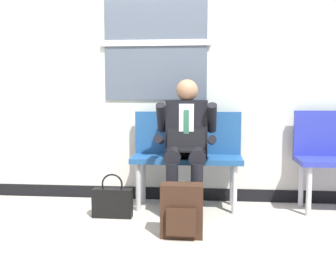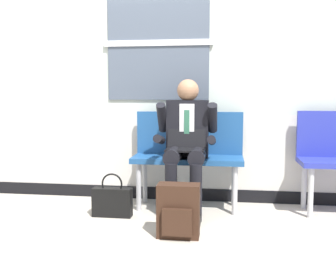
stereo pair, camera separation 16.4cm
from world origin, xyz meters
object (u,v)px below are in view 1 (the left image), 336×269
(bench_with_person, at_px, (187,151))
(handbag, at_px, (112,202))
(person_seated, at_px, (186,141))
(backpack, at_px, (182,211))

(bench_with_person, relative_size, handbag, 2.66)
(person_seated, xyz_separation_m, handbag, (-0.66, -0.23, -0.54))
(bench_with_person, xyz_separation_m, backpack, (0.00, -0.87, -0.35))
(person_seated, distance_m, backpack, 0.82)
(person_seated, height_order, handbag, person_seated)
(backpack, xyz_separation_m, handbag, (-0.66, 0.44, -0.06))
(bench_with_person, xyz_separation_m, person_seated, (-0.00, -0.20, 0.12))
(backpack, bearing_deg, person_seated, 90.14)
(backpack, relative_size, handbag, 1.05)
(bench_with_person, distance_m, backpack, 0.94)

